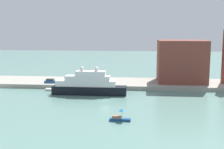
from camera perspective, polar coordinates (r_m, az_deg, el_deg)
The scene contains 9 objects.
ground at distance 86.74m, azimuth -1.45°, elevation -5.15°, with size 400.00×400.00×0.00m, color slate.
quay_dock at distance 111.22m, azimuth 0.11°, elevation -1.67°, with size 110.00×18.65×1.41m, color gray.
large_yacht at distance 95.18m, azimuth -4.59°, elevation -2.05°, with size 23.82×4.34×10.47m.
small_motorboat at distance 68.31m, azimuth 1.54°, elevation -8.16°, with size 4.84×1.66×2.91m.
work_barge at distance 103.17m, azimuth -11.36°, elevation -2.88°, with size 4.92×1.75×0.69m, color silver.
harbor_building at distance 112.43m, azimuth 13.27°, elevation 2.54°, with size 17.41×14.40×15.41m, color brown.
parked_car at distance 110.11m, azimuth -11.76°, elevation -1.26°, with size 4.53×1.77×1.48m.
person_figure at distance 107.92m, azimuth -8.77°, elevation -1.28°, with size 0.36×0.36×1.73m.
mooring_bollard at distance 102.92m, azimuth -0.30°, elevation -1.95°, with size 0.40×0.40×0.62m, color black.
Camera 1 is at (10.16, -83.58, 20.86)m, focal length 47.35 mm.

